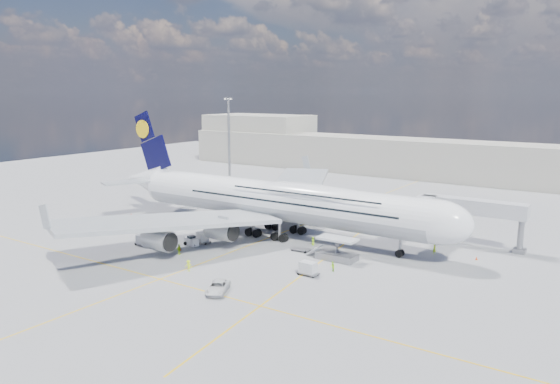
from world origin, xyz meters
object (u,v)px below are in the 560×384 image
Objects in this scene: crew_tug at (189,266)px; cone_tail at (131,215)px; dolly_row_c at (195,238)px; crew_nose at (435,249)px; dolly_row_b at (202,237)px; crew_loader at (332,267)px; light_mast at (229,142)px; catering_truck_outer at (292,189)px; cone_wing_right_outer at (169,249)px; cone_wing_left_inner at (247,216)px; dolly_nose_far at (308,268)px; cone_wing_right_inner at (180,249)px; service_van at (218,287)px; catering_truck_inner at (321,202)px; crew_van at (313,241)px; dolly_row_a at (160,249)px; baggage_tug at (192,241)px; crew_wing at (179,249)px; cone_wing_left_outer at (276,209)px; cargo_loader at (336,252)px; airliner at (277,200)px; jet_bridge at (451,209)px; dolly_nose_near at (301,249)px; dolly_back at (143,240)px; cone_nose at (476,258)px.

cone_tail is at bearing 134.45° from crew_tug.
dolly_row_c is 1.99× the size of crew_nose.
dolly_row_b reaches higher than crew_loader.
light_mast is at bearing 113.89° from crew_nose.
cone_wing_right_outer is (9.70, -54.02, -1.54)m from catering_truck_outer.
cone_wing_left_inner is at bearing 126.80° from dolly_row_b.
dolly_nose_far is 26.62m from cone_wing_right_outer.
cone_tail is at bearing -173.41° from dolly_row_b.
service_van is at bearing -32.25° from cone_wing_right_inner.
catering_truck_inner is (5.88, 36.47, 1.33)m from dolly_row_c.
dolly_row_a is at bearing 79.90° from crew_van.
dolly_nose_far is (28.03, 3.19, 0.81)m from dolly_row_a.
crew_van is at bearing 48.91° from baggage_tug.
crew_wing is 3.54× the size of cone_wing_left_outer.
dolly_row_b is at bearing -168.82° from cargo_loader.
airliner is 123.33× the size of cone_wing_left_inner.
crew_wing is at bearing 127.03° from crew_tug.
airliner is 23.47m from dolly_row_a.
light_mast reaches higher than cone_wing_right_outer.
dolly_row_b is at bearing 69.77° from dolly_row_a.
crew_nose reaches higher than crew_loader.
cone_wing_left_outer is at bearing 90.10° from service_van.
crew_loader is (-10.47, -23.80, -6.06)m from jet_bridge.
cone_wing_left_inner is (-14.41, 33.54, -0.58)m from crew_tug.
service_van reaches higher than dolly_row_c.
dolly_row_a is 8.49m from dolly_row_c.
crew_tug is at bearing -33.53° from dolly_row_b.
dolly_row_b is at bearing -167.05° from dolly_nose_near.
crew_loader is at bearing 11.66° from cone_wing_right_outer.
light_mast is 8.27× the size of baggage_tug.
cone_wing_left_inner is (2.20, 27.74, -0.71)m from dolly_back.
dolly_row_c is (0.33, 8.48, 0.07)m from dolly_row_a.
cone_nose is at bearing 93.69° from crew_loader.
dolly_nose_far is 5.55× the size of cone_wing_right_outer.
cone_wing_right_outer is at bearing -117.24° from airliner.
dolly_row_a is 1.71m from cone_wing_right_outer.
dolly_row_c is 1.03× the size of dolly_back.
cone_wing_right_inner is (2.96, 1.83, -0.00)m from dolly_row_a.
cone_wing_left_outer is (6.60, -17.18, -1.58)m from catering_truck_outer.
cone_wing_right_outer is (-3.05, 0.74, -0.63)m from crew_wing.
dolly_nose_far is at bearing -41.98° from light_mast.
cone_nose is 49.46m from cone_wing_left_inner.
catering_truck_inner is at bearing 62.96° from cone_wing_left_inner.
cargo_loader is 2.41× the size of dolly_row_b.
cargo_loader is 23.19m from service_van.
crew_wing is at bearing -13.74° from cone_wing_right_outer.
service_van is 10.07× the size of cone_nose.
dolly_back is 1.76× the size of crew_tug.
service_van is 52.82m from cone_wing_left_outer.
catering_truck_inner is 11.69× the size of cone_tail.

